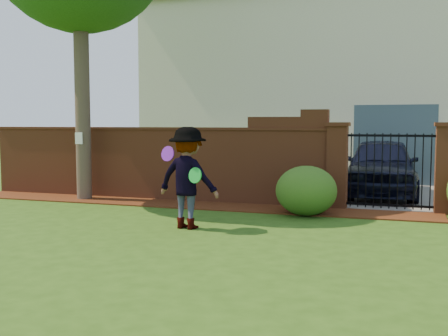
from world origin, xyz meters
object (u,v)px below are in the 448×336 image
(frisbee_purple, at_px, (168,154))
(frisbee_green, at_px, (195,175))
(man, at_px, (187,178))
(car, at_px, (381,167))

(frisbee_purple, distance_m, frisbee_green, 0.78)
(frisbee_purple, bearing_deg, frisbee_green, -24.95)
(man, distance_m, frisbee_purple, 0.57)
(car, height_order, frisbee_green, car)
(frisbee_purple, xyz_separation_m, frisbee_green, (0.64, -0.30, -0.34))
(car, relative_size, frisbee_green, 16.06)
(car, xyz_separation_m, man, (-3.09, -5.45, 0.16))
(car, height_order, man, man)
(car, relative_size, frisbee_purple, 15.87)
(man, height_order, frisbee_green, man)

